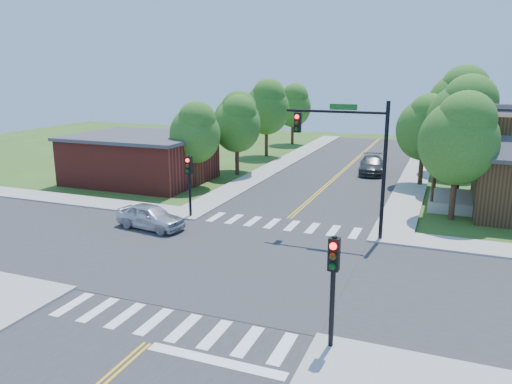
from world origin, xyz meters
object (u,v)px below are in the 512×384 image
at_px(car_silver, 151,217).
at_px(signal_pole_se, 333,272).
at_px(car_dgrey, 372,165).
at_px(signal_pole_nw, 189,175).
at_px(signal_mast_ne, 352,147).

bearing_deg(car_silver, signal_pole_se, -115.86).
height_order(signal_pole_se, car_dgrey, signal_pole_se).
bearing_deg(signal_pole_nw, car_dgrey, 64.96).
bearing_deg(signal_mast_ne, car_dgrey, 94.78).
height_order(signal_mast_ne, signal_pole_se, signal_mast_ne).
bearing_deg(signal_pole_nw, signal_pole_se, -45.00).
height_order(signal_mast_ne, signal_pole_nw, signal_mast_ne).
distance_m(signal_mast_ne, signal_pole_nw, 9.76).
distance_m(signal_pole_se, car_dgrey, 28.71).
relative_size(signal_mast_ne, car_silver, 1.67).
bearing_deg(signal_pole_se, car_dgrey, 96.27).
xyz_separation_m(signal_mast_ne, signal_pole_nw, (-9.51, -0.01, -2.19)).
relative_size(signal_mast_ne, signal_pole_se, 1.89).
relative_size(signal_pole_nw, car_dgrey, 0.73).
bearing_deg(signal_mast_ne, signal_pole_nw, -179.93).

